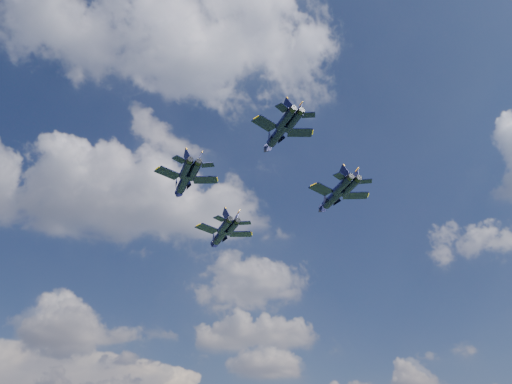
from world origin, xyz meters
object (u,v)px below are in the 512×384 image
object	(u,v)px
jet_lead	(220,236)
jet_right	(333,198)
jet_slot	(277,135)
jet_left	(184,182)

from	to	relation	value
jet_lead	jet_right	distance (m)	25.74
jet_slot	jet_left	bearing A→B (deg)	120.62
jet_left	jet_right	distance (m)	29.86
jet_right	jet_slot	distance (m)	24.06
jet_left	jet_slot	size ratio (longest dim) A/B	1.10
jet_left	jet_slot	distance (m)	20.85
jet_left	jet_right	size ratio (longest dim) A/B	0.92
jet_lead	jet_right	size ratio (longest dim) A/B	1.00
jet_lead	jet_left	world-z (taller)	jet_left
jet_lead	jet_right	xyz separation A→B (m)	(21.10, -14.40, 3.17)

